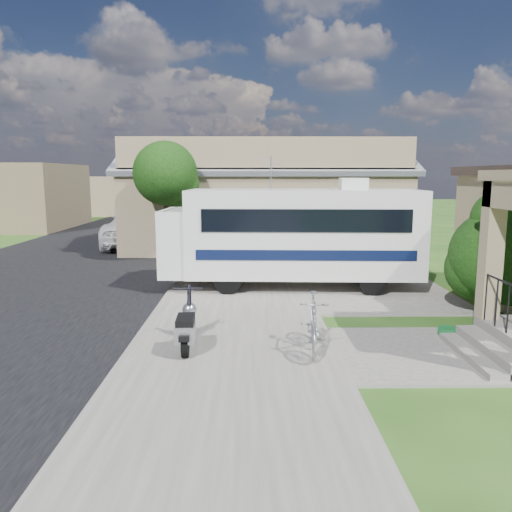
{
  "coord_description": "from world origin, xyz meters",
  "views": [
    {
      "loc": [
        -0.65,
        -9.86,
        3.3
      ],
      "look_at": [
        -0.5,
        2.5,
        1.3
      ],
      "focal_mm": 35.0,
      "sensor_mm": 36.0,
      "label": 1
    }
  ],
  "objects_px": {
    "shrub": "(499,252)",
    "van": "(156,215)",
    "garden_hose": "(448,333)",
    "scooter": "(187,327)",
    "bicycle": "(313,326)",
    "pickup_truck": "(136,229)",
    "motorhome": "(293,233)"
  },
  "relations": [
    {
      "from": "shrub",
      "to": "van",
      "type": "relative_size",
      "value": 0.46
    },
    {
      "from": "garden_hose",
      "to": "scooter",
      "type": "bearing_deg",
      "value": -171.7
    },
    {
      "from": "bicycle",
      "to": "pickup_truck",
      "type": "relative_size",
      "value": 0.3
    },
    {
      "from": "scooter",
      "to": "pickup_truck",
      "type": "relative_size",
      "value": 0.28
    },
    {
      "from": "motorhome",
      "to": "van",
      "type": "height_order",
      "value": "motorhome"
    },
    {
      "from": "motorhome",
      "to": "garden_hose",
      "type": "relative_size",
      "value": 18.88
    },
    {
      "from": "motorhome",
      "to": "bicycle",
      "type": "bearing_deg",
      "value": -88.68
    },
    {
      "from": "bicycle",
      "to": "van",
      "type": "bearing_deg",
      "value": 113.81
    },
    {
      "from": "pickup_truck",
      "to": "van",
      "type": "height_order",
      "value": "van"
    },
    {
      "from": "pickup_truck",
      "to": "van",
      "type": "bearing_deg",
      "value": -94.61
    },
    {
      "from": "shrub",
      "to": "pickup_truck",
      "type": "distance_m",
      "value": 16.39
    },
    {
      "from": "motorhome",
      "to": "pickup_truck",
      "type": "distance_m",
      "value": 11.18
    },
    {
      "from": "scooter",
      "to": "garden_hose",
      "type": "relative_size",
      "value": 4.14
    },
    {
      "from": "bicycle",
      "to": "van",
      "type": "distance_m",
      "value": 22.33
    },
    {
      "from": "scooter",
      "to": "garden_hose",
      "type": "bearing_deg",
      "value": 5.81
    },
    {
      "from": "van",
      "to": "pickup_truck",
      "type": "bearing_deg",
      "value": -77.89
    },
    {
      "from": "shrub",
      "to": "van",
      "type": "height_order",
      "value": "shrub"
    },
    {
      "from": "shrub",
      "to": "garden_hose",
      "type": "distance_m",
      "value": 2.84
    },
    {
      "from": "shrub",
      "to": "pickup_truck",
      "type": "xyz_separation_m",
      "value": [
        -11.21,
        11.94,
        -0.71
      ]
    },
    {
      "from": "scooter",
      "to": "pickup_truck",
      "type": "bearing_deg",
      "value": 103.65
    },
    {
      "from": "van",
      "to": "garden_hose",
      "type": "xyz_separation_m",
      "value": [
        9.75,
        -20.35,
        -0.84
      ]
    },
    {
      "from": "bicycle",
      "to": "scooter",
      "type": "bearing_deg",
      "value": -177.32
    },
    {
      "from": "garden_hose",
      "to": "bicycle",
      "type": "bearing_deg",
      "value": -162.69
    },
    {
      "from": "bicycle",
      "to": "van",
      "type": "xyz_separation_m",
      "value": [
        -6.86,
        21.25,
        0.4
      ]
    },
    {
      "from": "motorhome",
      "to": "bicycle",
      "type": "xyz_separation_m",
      "value": [
        -0.1,
        -5.56,
        -1.1
      ]
    },
    {
      "from": "shrub",
      "to": "pickup_truck",
      "type": "height_order",
      "value": "shrub"
    },
    {
      "from": "scooter",
      "to": "van",
      "type": "distance_m",
      "value": 21.59
    },
    {
      "from": "pickup_truck",
      "to": "garden_hose",
      "type": "distance_m",
      "value": 16.58
    },
    {
      "from": "motorhome",
      "to": "garden_hose",
      "type": "height_order",
      "value": "motorhome"
    },
    {
      "from": "scooter",
      "to": "bicycle",
      "type": "height_order",
      "value": "scooter"
    },
    {
      "from": "shrub",
      "to": "bicycle",
      "type": "relative_size",
      "value": 1.67
    },
    {
      "from": "scooter",
      "to": "bicycle",
      "type": "bearing_deg",
      "value": -5.74
    }
  ]
}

